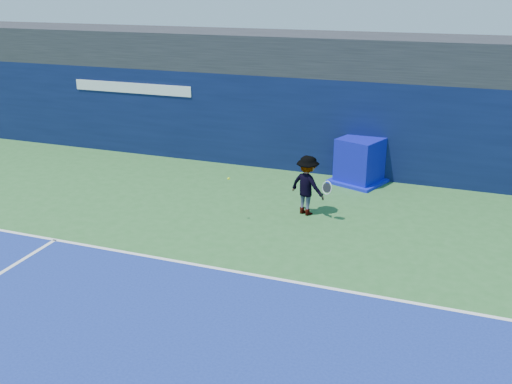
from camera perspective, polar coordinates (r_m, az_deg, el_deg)
ground at (r=9.74m, az=-6.80°, el=-16.20°), size 80.00×80.00×0.00m
baseline at (r=12.05m, az=-0.38°, el=-8.26°), size 24.00×0.10×0.01m
stadium_band at (r=18.91m, az=8.86°, el=13.47°), size 36.00×3.00×1.20m
back_wall_assembly at (r=18.31m, az=7.86°, el=6.62°), size 36.00×1.03×3.00m
equipment_cart at (r=17.56m, az=10.30°, el=2.92°), size 1.84×1.84×1.38m
tennis_player at (r=14.88m, az=5.15°, el=0.68°), size 1.32×0.95×1.59m
tennis_ball at (r=14.21m, az=-2.75°, el=1.35°), size 0.07×0.07×0.07m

